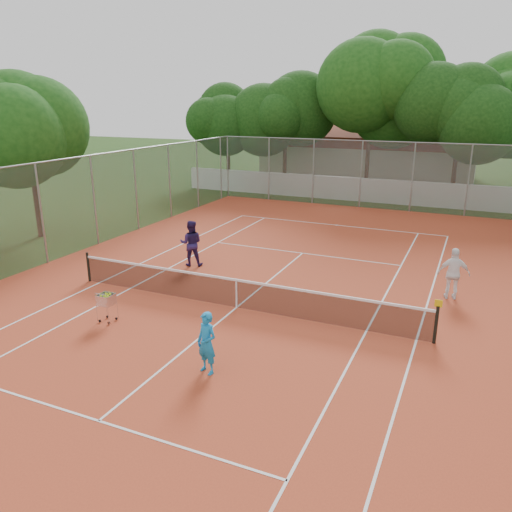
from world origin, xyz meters
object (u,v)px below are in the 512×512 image
at_px(player_near, 207,343).
at_px(ball_hopper, 107,307).
at_px(player_far_left, 191,243).
at_px(tennis_net, 237,293).
at_px(player_far_right, 454,274).
at_px(clubhouse, 369,152).

height_order(player_near, ball_hopper, player_near).
xyz_separation_m(player_far_left, ball_hopper, (0.47, -5.57, -0.44)).
relative_size(player_near, player_far_left, 0.85).
xyz_separation_m(tennis_net, ball_hopper, (-3.03, -2.48, -0.02)).
bearing_deg(player_near, player_far_right, 72.47).
bearing_deg(ball_hopper, player_near, -14.09).
xyz_separation_m(tennis_net, clubhouse, (-2.00, 29.00, 1.69)).
distance_m(clubhouse, player_far_right, 26.72).
relative_size(clubhouse, player_far_right, 9.51).
distance_m(player_near, player_far_left, 8.28).
height_order(player_far_left, ball_hopper, player_far_left).
bearing_deg(ball_hopper, tennis_net, 42.98).
distance_m(clubhouse, player_near, 32.97).
bearing_deg(ball_hopper, player_far_right, 37.21).
distance_m(clubhouse, player_far_left, 25.98).
bearing_deg(player_far_left, player_far_right, 159.74).
relative_size(clubhouse, player_far_left, 9.06).
relative_size(tennis_net, player_far_right, 6.89).
relative_size(player_far_right, ball_hopper, 1.84).
height_order(clubhouse, ball_hopper, clubhouse).
bearing_deg(tennis_net, player_near, -74.05).
height_order(clubhouse, player_near, clubhouse).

